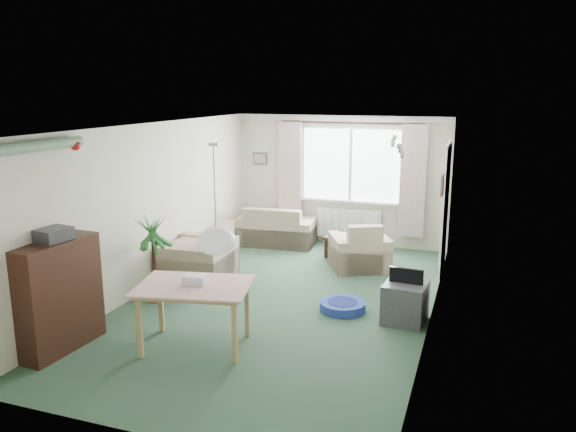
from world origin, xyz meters
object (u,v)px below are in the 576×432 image
(sofa, at_px, (276,225))
(armchair_corner, at_px, (359,245))
(tv_cube, at_px, (405,302))
(bookshelf, at_px, (59,296))
(coffee_table, at_px, (350,249))
(dining_table, at_px, (195,317))
(pet_bed, at_px, (343,306))
(houseplant, at_px, (154,259))
(armchair_left, at_px, (198,252))

(sofa, height_order, armchair_corner, armchair_corner)
(tv_cube, bearing_deg, bookshelf, -145.02)
(coffee_table, height_order, dining_table, dining_table)
(bookshelf, xyz_separation_m, pet_bed, (2.72, 2.12, -0.57))
(coffee_table, bearing_deg, bookshelf, -117.50)
(armchair_corner, relative_size, houseplant, 0.73)
(pet_bed, bearing_deg, armchair_left, 169.20)
(sofa, xyz_separation_m, houseplant, (-0.55, -3.28, 0.24))
(sofa, distance_m, armchair_left, 2.35)
(sofa, xyz_separation_m, armchair_corner, (1.79, -0.91, 0.03))
(pet_bed, bearing_deg, dining_table, -129.80)
(houseplant, bearing_deg, tv_cube, 7.30)
(dining_table, bearing_deg, armchair_left, 117.47)
(armchair_left, bearing_deg, coffee_table, 130.19)
(dining_table, relative_size, tv_cube, 2.07)
(armchair_left, relative_size, dining_table, 0.88)
(coffee_table, distance_m, dining_table, 3.96)
(coffee_table, relative_size, pet_bed, 1.39)
(sofa, bearing_deg, pet_bed, 120.67)
(pet_bed, bearing_deg, coffee_table, 100.79)
(bookshelf, distance_m, houseplant, 1.62)
(armchair_left, height_order, coffee_table, armchair_left)
(armchair_left, distance_m, bookshelf, 2.60)
(armchair_corner, xyz_separation_m, houseplant, (-2.34, -2.37, 0.21))
(tv_cube, bearing_deg, armchair_left, 175.55)
(sofa, bearing_deg, houseplant, 75.62)
(bookshelf, bearing_deg, armchair_corner, 61.24)
(armchair_corner, distance_m, tv_cube, 2.19)
(armchair_left, xyz_separation_m, tv_cube, (3.20, -0.53, -0.20))
(tv_cube, relative_size, pet_bed, 0.92)
(armchair_left, height_order, bookshelf, bookshelf)
(armchair_corner, distance_m, bookshelf, 4.72)
(armchair_corner, xyz_separation_m, pet_bed, (0.18, -1.86, -0.33))
(armchair_left, bearing_deg, pet_bed, 76.36)
(bookshelf, distance_m, pet_bed, 3.49)
(armchair_corner, height_order, houseplant, houseplant)
(bookshelf, bearing_deg, houseplant, 87.02)
(sofa, height_order, armchair_left, armchair_left)
(pet_bed, bearing_deg, houseplant, -168.63)
(houseplant, relative_size, dining_table, 1.05)
(armchair_corner, relative_size, tv_cube, 1.58)
(bookshelf, bearing_deg, dining_table, 24.80)
(houseplant, bearing_deg, pet_bed, 11.37)
(houseplant, relative_size, pet_bed, 2.01)
(coffee_table, relative_size, tv_cube, 1.51)
(dining_table, bearing_deg, coffee_table, 77.04)
(dining_table, height_order, tv_cube, dining_table)
(dining_table, bearing_deg, tv_cube, 35.08)
(bookshelf, bearing_deg, pet_bed, 41.71)
(bookshelf, bearing_deg, tv_cube, 33.72)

